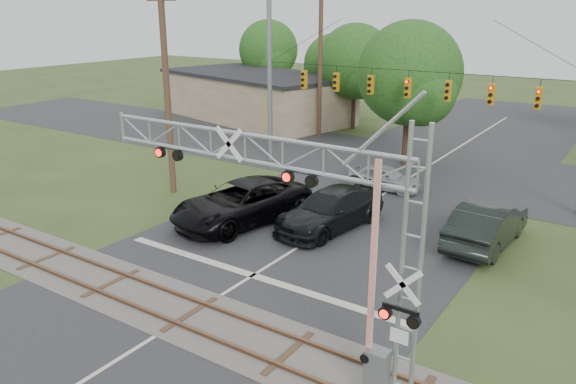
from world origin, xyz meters
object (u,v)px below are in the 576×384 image
Objects in this scene: sedan_silver at (384,178)px; pickup_black at (242,203)px; commercial_building at (256,96)px; crossing_gantry at (301,218)px; traffic_signal_span at (423,87)px; car_dark at (331,210)px.

pickup_black is at bearing 155.18° from sedan_silver.
sedan_silver is 0.21× the size of commercial_building.
traffic_signal_span reaches higher than crossing_gantry.
car_dark is (3.91, 1.72, -0.09)m from pickup_black.
pickup_black is (-8.55, 8.18, -3.60)m from crossing_gantry.
crossing_gantry is 17.89m from sedan_silver.
traffic_signal_span is at bearing 101.53° from crossing_gantry.
commercial_building is at bearing 128.79° from crossing_gantry.
commercial_building is at bearing 137.29° from pickup_black.
crossing_gantry is at bearing -78.47° from traffic_signal_span.
car_dark is at bearing 35.59° from pickup_black.
traffic_signal_span is 2.70× the size of pickup_black.
crossing_gantry reaches higher than commercial_building.
pickup_black is 1.74× the size of sedan_silver.
pickup_black is at bearing -147.05° from car_dark.
car_dark is 0.31× the size of commercial_building.
crossing_gantry is 1.68× the size of car_dark.
crossing_gantry is at bearing -165.66° from sedan_silver.
commercial_building reaches higher than sedan_silver.
pickup_black is 0.36× the size of commercial_building.
car_dark is 27.97m from commercial_building.
crossing_gantry is at bearing -31.92° from pickup_black.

